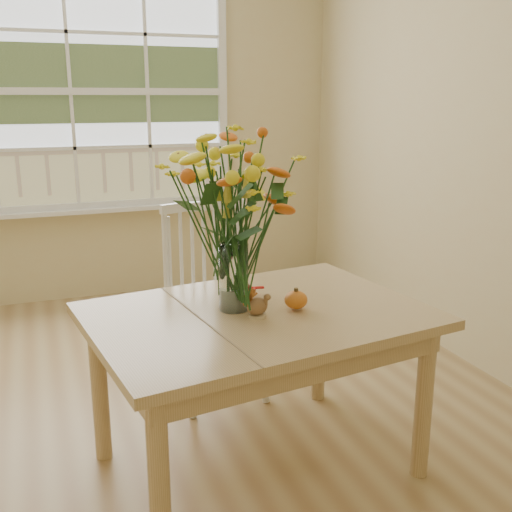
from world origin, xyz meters
name	(u,v)px	position (x,y,z in m)	size (l,w,h in m)	color
floor	(133,450)	(0.00, 0.00, -0.01)	(4.00, 4.50, 0.01)	#A17C4D
wall_back	(72,120)	(0.00, 2.25, 1.35)	(4.00, 0.02, 2.70)	beige
window	(71,94)	(0.00, 2.21, 1.53)	(2.42, 0.12, 1.74)	silver
dining_table	(258,333)	(0.48, -0.30, 0.60)	(1.41, 1.09, 0.69)	tan
windsor_chair	(211,291)	(0.50, 0.44, 0.54)	(0.47, 0.45, 0.97)	white
flower_vase	(233,211)	(0.40, -0.25, 1.09)	(0.55, 0.55, 0.66)	white
pumpkin	(296,301)	(0.63, -0.33, 0.73)	(0.09, 0.09, 0.07)	orange
turkey_figurine	(257,306)	(0.45, -0.36, 0.73)	(0.10, 0.08, 0.11)	#CCB78C
dark_gourd	(242,289)	(0.48, -0.10, 0.72)	(0.13, 0.08, 0.06)	#38160F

